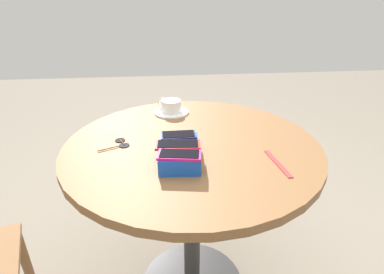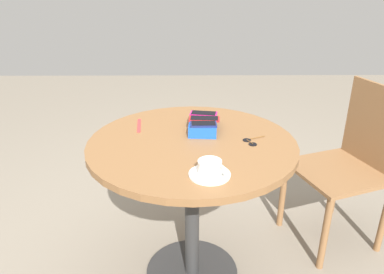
% 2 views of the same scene
% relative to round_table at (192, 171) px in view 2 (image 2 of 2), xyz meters
% --- Properties ---
extents(ground_plane, '(8.00, 8.00, 0.00)m').
position_rel_round_table_xyz_m(ground_plane, '(0.00, 0.00, -0.60)').
color(ground_plane, gray).
extents(round_table, '(0.92, 0.92, 0.75)m').
position_rel_round_table_xyz_m(round_table, '(0.00, 0.00, 0.00)').
color(round_table, '#2D2D2D').
rests_on(round_table, ground_plane).
extents(phone_box, '(0.21, 0.14, 0.05)m').
position_rel_round_table_xyz_m(phone_box, '(-0.12, 0.05, 0.18)').
color(phone_box, blue).
rests_on(phone_box, round_table).
extents(phone_magenta, '(0.08, 0.14, 0.01)m').
position_rel_round_table_xyz_m(phone_magenta, '(-0.19, 0.06, 0.21)').
color(phone_magenta, '#D11975').
rests_on(phone_magenta, phone_box).
extents(phone_red, '(0.07, 0.14, 0.01)m').
position_rel_round_table_xyz_m(phone_red, '(-0.13, 0.06, 0.21)').
color(phone_red, red).
rests_on(phone_red, phone_box).
extents(phone_navy, '(0.06, 0.12, 0.01)m').
position_rel_round_table_xyz_m(phone_navy, '(-0.06, 0.05, 0.21)').
color(phone_navy, navy).
rests_on(phone_navy, phone_box).
extents(saucer, '(0.15, 0.15, 0.01)m').
position_rel_round_table_xyz_m(saucer, '(0.30, 0.06, 0.15)').
color(saucer, white).
rests_on(saucer, round_table).
extents(coffee_cup, '(0.10, 0.10, 0.06)m').
position_rel_round_table_xyz_m(coffee_cup, '(0.30, 0.06, 0.19)').
color(coffee_cup, white).
rests_on(coffee_cup, saucer).
extents(lanyard_strap, '(0.17, 0.03, 0.00)m').
position_rel_round_table_xyz_m(lanyard_strap, '(-0.18, -0.25, 0.15)').
color(lanyard_strap, red).
rests_on(lanyard_strap, round_table).
extents(sunglasses, '(0.10, 0.10, 0.01)m').
position_rel_round_table_xyz_m(sunglasses, '(0.01, 0.26, 0.15)').
color(sunglasses, black).
rests_on(sunglasses, round_table).
extents(chair_near_window, '(0.55, 0.55, 0.90)m').
position_rel_round_table_xyz_m(chair_near_window, '(-0.31, 0.86, -0.13)').
color(chair_near_window, brown).
rests_on(chair_near_window, ground_plane).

